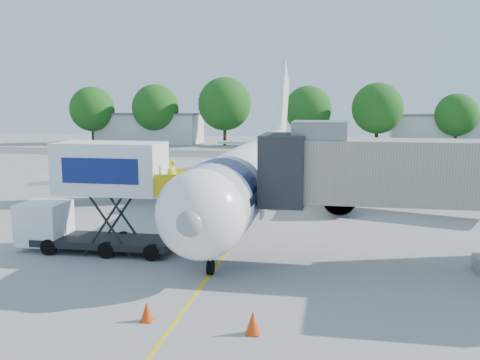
% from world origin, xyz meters
% --- Properties ---
extents(ground, '(160.00, 160.00, 0.00)m').
position_xyz_m(ground, '(0.00, 0.00, 0.00)').
color(ground, '#979794').
rests_on(ground, ground).
extents(guidance_line, '(0.15, 70.00, 0.01)m').
position_xyz_m(guidance_line, '(0.00, 0.00, 0.01)').
color(guidance_line, yellow).
rests_on(guidance_line, ground).
extents(taxiway_strip, '(120.00, 10.00, 0.01)m').
position_xyz_m(taxiway_strip, '(0.00, 42.00, 0.00)').
color(taxiway_strip, '#59595B').
rests_on(taxiway_strip, ground).
extents(aircraft, '(34.17, 37.73, 11.35)m').
position_xyz_m(aircraft, '(0.00, 4.12, 2.95)').
color(aircraft, white).
rests_on(aircraft, ground).
extents(jet_bridge, '(13.90, 3.20, 6.60)m').
position_xyz_m(jet_bridge, '(7.99, -7.00, 4.34)').
color(jet_bridge, '#A69B8D').
rests_on(jet_bridge, ground).
extents(catering_hiloader, '(8.50, 2.44, 5.50)m').
position_xyz_m(catering_hiloader, '(-6.27, -7.00, 2.76)').
color(catering_hiloader, black).
rests_on(catering_hiloader, ground).
extents(ground_tug, '(4.13, 3.19, 1.47)m').
position_xyz_m(ground_tug, '(0.84, -18.72, 0.77)').
color(ground_tug, white).
rests_on(ground_tug, ground).
extents(safety_cone_a, '(0.49, 0.49, 0.78)m').
position_xyz_m(safety_cone_a, '(2.77, -15.09, 0.37)').
color(safety_cone_a, red).
rests_on(safety_cone_a, ground).
extents(safety_cone_b, '(0.44, 0.44, 0.70)m').
position_xyz_m(safety_cone_b, '(-0.98, -14.74, 0.34)').
color(safety_cone_b, red).
rests_on(safety_cone_b, ground).
extents(outbuilding_left, '(18.40, 8.40, 5.30)m').
position_xyz_m(outbuilding_left, '(-28.00, 60.00, 2.66)').
color(outbuilding_left, silver).
rests_on(outbuilding_left, ground).
extents(outbuilding_right, '(16.40, 7.40, 5.30)m').
position_xyz_m(outbuilding_right, '(22.00, 62.00, 2.66)').
color(outbuilding_right, silver).
rests_on(outbuilding_right, ground).
extents(tree_a, '(7.76, 7.76, 9.90)m').
position_xyz_m(tree_a, '(-37.01, 56.18, 6.01)').
color(tree_a, '#382314').
rests_on(tree_a, ground).
extents(tree_b, '(8.07, 8.07, 10.29)m').
position_xyz_m(tree_b, '(-25.82, 57.14, 6.24)').
color(tree_b, '#382314').
rests_on(tree_b, ground).
extents(tree_c, '(8.93, 8.93, 11.38)m').
position_xyz_m(tree_c, '(-13.62, 57.19, 6.91)').
color(tree_c, '#382314').
rests_on(tree_c, ground).
extents(tree_d, '(7.79, 7.79, 9.93)m').
position_xyz_m(tree_d, '(0.24, 58.18, 6.03)').
color(tree_d, '#382314').
rests_on(tree_d, ground).
extents(tree_e, '(8.09, 8.09, 10.32)m').
position_xyz_m(tree_e, '(11.28, 56.53, 6.26)').
color(tree_e, '#382314').
rests_on(tree_e, ground).
extents(tree_f, '(6.76, 6.76, 8.62)m').
position_xyz_m(tree_f, '(23.60, 58.61, 5.23)').
color(tree_f, '#382314').
rests_on(tree_f, ground).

